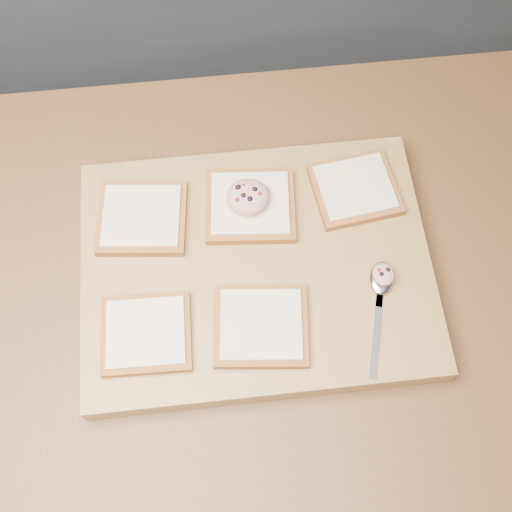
{
  "coord_description": "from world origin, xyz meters",
  "views": [
    {
      "loc": [
        0.09,
        -0.33,
        1.78
      ],
      "look_at": [
        0.13,
        0.03,
        0.96
      ],
      "focal_mm": 45.0,
      "sensor_mm": 36.0,
      "label": 1
    }
  ],
  "objects_px": {
    "cutting_board": "(256,268)",
    "tuna_salad_dollop": "(248,197)",
    "bread_far_center": "(250,205)",
    "spoon": "(381,287)"
  },
  "relations": [
    {
      "from": "bread_far_center",
      "to": "spoon",
      "type": "distance_m",
      "value": 0.22
    },
    {
      "from": "cutting_board",
      "to": "spoon",
      "type": "xyz_separation_m",
      "value": [
        0.17,
        -0.06,
        0.02
      ]
    },
    {
      "from": "cutting_board",
      "to": "tuna_salad_dollop",
      "type": "distance_m",
      "value": 0.1
    },
    {
      "from": "bread_far_center",
      "to": "spoon",
      "type": "bearing_deg",
      "value": -40.82
    },
    {
      "from": "cutting_board",
      "to": "bread_far_center",
      "type": "bearing_deg",
      "value": 89.43
    },
    {
      "from": "cutting_board",
      "to": "bread_far_center",
      "type": "height_order",
      "value": "bread_far_center"
    },
    {
      "from": "bread_far_center",
      "to": "tuna_salad_dollop",
      "type": "distance_m",
      "value": 0.02
    },
    {
      "from": "spoon",
      "to": "cutting_board",
      "type": "bearing_deg",
      "value": 161.42
    },
    {
      "from": "cutting_board",
      "to": "spoon",
      "type": "relative_size",
      "value": 2.94
    },
    {
      "from": "cutting_board",
      "to": "tuna_salad_dollop",
      "type": "xyz_separation_m",
      "value": [
        -0.0,
        0.09,
        0.05
      ]
    }
  ]
}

